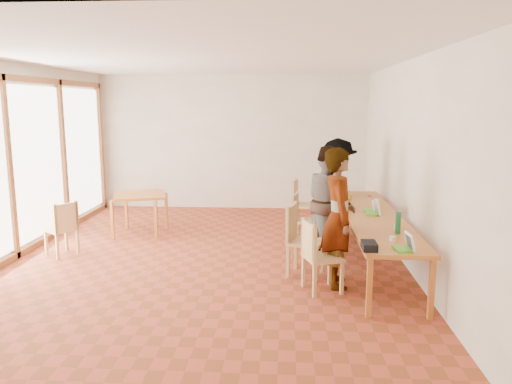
% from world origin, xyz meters
% --- Properties ---
extents(ground, '(8.00, 8.00, 0.00)m').
position_xyz_m(ground, '(0.00, 0.00, 0.00)').
color(ground, '#A73F28').
rests_on(ground, ground).
extents(wall_back, '(6.00, 0.10, 3.00)m').
position_xyz_m(wall_back, '(0.00, 4.00, 1.50)').
color(wall_back, white).
rests_on(wall_back, ground).
extents(wall_front, '(6.00, 0.10, 3.00)m').
position_xyz_m(wall_front, '(0.00, -4.00, 1.50)').
color(wall_front, white).
rests_on(wall_front, ground).
extents(wall_right, '(0.10, 8.00, 3.00)m').
position_xyz_m(wall_right, '(3.00, 0.00, 1.50)').
color(wall_right, white).
rests_on(wall_right, ground).
extents(window_wall, '(0.10, 8.00, 3.00)m').
position_xyz_m(window_wall, '(-2.96, 0.00, 1.50)').
color(window_wall, white).
rests_on(window_wall, ground).
extents(ceiling, '(6.00, 8.00, 0.04)m').
position_xyz_m(ceiling, '(0.00, 0.00, 3.02)').
color(ceiling, white).
rests_on(ceiling, wall_back).
extents(communal_table, '(0.80, 4.00, 0.75)m').
position_xyz_m(communal_table, '(2.50, 0.09, 0.70)').
color(communal_table, '#BA6229').
rests_on(communal_table, ground).
extents(side_table, '(0.90, 0.90, 0.75)m').
position_xyz_m(side_table, '(-1.44, 1.57, 0.67)').
color(side_table, '#BA6229').
rests_on(side_table, ground).
extents(chair_near, '(0.55, 0.55, 0.49)m').
position_xyz_m(chair_near, '(1.60, -1.10, 0.57)').
color(chair_near, tan).
rests_on(chair_near, ground).
extents(chair_mid, '(0.58, 0.58, 0.53)m').
position_xyz_m(chair_mid, '(1.40, -0.44, 0.61)').
color(chair_mid, tan).
rests_on(chair_mid, ground).
extents(chair_far, '(0.49, 0.49, 0.47)m').
position_xyz_m(chair_far, '(1.46, 1.05, 0.54)').
color(chair_far, tan).
rests_on(chair_far, ground).
extents(chair_empty, '(0.51, 0.51, 0.50)m').
position_xyz_m(chair_empty, '(1.49, 2.19, 0.58)').
color(chair_empty, tan).
rests_on(chair_empty, ground).
extents(chair_spare, '(0.56, 0.56, 0.46)m').
position_xyz_m(chair_spare, '(-2.24, 0.18, 0.53)').
color(chair_spare, tan).
rests_on(chair_spare, ground).
extents(person_near, '(0.46, 0.68, 1.82)m').
position_xyz_m(person_near, '(1.91, -0.84, 0.91)').
color(person_near, gray).
rests_on(person_near, ground).
extents(person_mid, '(0.92, 1.02, 1.74)m').
position_xyz_m(person_mid, '(1.89, 0.50, 0.87)').
color(person_mid, gray).
rests_on(person_mid, ground).
extents(person_far, '(0.70, 1.17, 1.77)m').
position_xyz_m(person_far, '(2.12, 1.54, 0.88)').
color(person_far, gray).
rests_on(person_far, ground).
extents(laptop_near, '(0.23, 0.26, 0.20)m').
position_xyz_m(laptop_near, '(2.57, -1.71, 0.81)').
color(laptop_near, '#48AA1E').
rests_on(laptop_near, communal_table).
extents(laptop_mid, '(0.27, 0.30, 0.22)m').
position_xyz_m(laptop_mid, '(2.54, 0.10, 0.81)').
color(laptop_mid, '#48AA1E').
rests_on(laptop_mid, communal_table).
extents(laptop_far, '(0.27, 0.28, 0.19)m').
position_xyz_m(laptop_far, '(2.54, 0.32, 0.80)').
color(laptop_far, '#48AA1E').
rests_on(laptop_far, communal_table).
extents(yellow_mug, '(0.15, 0.15, 0.09)m').
position_xyz_m(yellow_mug, '(2.28, 1.19, 0.80)').
color(yellow_mug, gold).
rests_on(yellow_mug, communal_table).
extents(green_bottle, '(0.07, 0.07, 0.28)m').
position_xyz_m(green_bottle, '(2.64, -0.98, 0.89)').
color(green_bottle, '#1A6534').
rests_on(green_bottle, communal_table).
extents(clear_glass, '(0.07, 0.07, 0.09)m').
position_xyz_m(clear_glass, '(2.67, -0.76, 0.80)').
color(clear_glass, silver).
rests_on(clear_glass, communal_table).
extents(condiment_cup, '(0.08, 0.08, 0.06)m').
position_xyz_m(condiment_cup, '(2.50, -1.34, 0.78)').
color(condiment_cup, white).
rests_on(condiment_cup, communal_table).
extents(pink_phone, '(0.05, 0.10, 0.01)m').
position_xyz_m(pink_phone, '(2.70, 1.63, 0.76)').
color(pink_phone, '#BA2C3D').
rests_on(pink_phone, communal_table).
extents(black_pouch, '(0.16, 0.26, 0.09)m').
position_xyz_m(black_pouch, '(2.16, -1.71, 0.80)').
color(black_pouch, black).
rests_on(black_pouch, communal_table).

